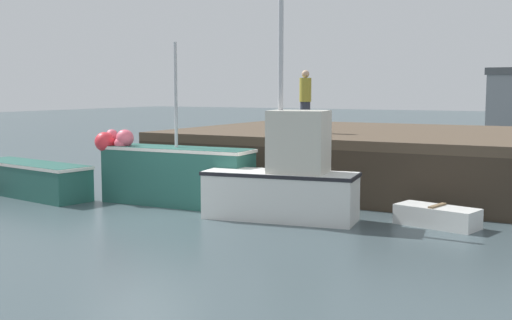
% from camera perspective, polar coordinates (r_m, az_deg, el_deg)
% --- Properties ---
extents(ground, '(120.00, 160.00, 0.10)m').
position_cam_1_polar(ground, '(14.81, -10.19, -5.47)').
color(ground, '#3D4C51').
extents(pier, '(10.35, 8.49, 1.69)m').
position_cam_1_polar(pier, '(19.84, 8.26, 1.78)').
color(pier, brown).
rests_on(pier, ground).
extents(fishing_boat_near_left, '(4.16, 1.76, 0.94)m').
position_cam_1_polar(fishing_boat_near_left, '(18.79, -19.11, -1.53)').
color(fishing_boat_near_left, '#23564C').
rests_on(fishing_boat_near_left, ground).
extents(fishing_boat_near_right, '(4.27, 1.32, 4.11)m').
position_cam_1_polar(fishing_boat_near_right, '(16.58, -7.33, -1.09)').
color(fishing_boat_near_right, '#23564C').
rests_on(fishing_boat_near_right, ground).
extents(fishing_boat_mid, '(3.62, 1.68, 4.90)m').
position_cam_1_polar(fishing_boat_mid, '(14.53, 2.58, -1.71)').
color(fishing_boat_mid, silver).
rests_on(fishing_boat_mid, ground).
extents(rowboat, '(1.85, 1.12, 0.47)m').
position_cam_1_polar(rowboat, '(14.46, 15.65, -4.81)').
color(rowboat, silver).
rests_on(rowboat, ground).
extents(dockworker, '(0.34, 0.34, 1.79)m').
position_cam_1_polar(dockworker, '(18.71, 4.36, 5.18)').
color(dockworker, '#2D3342').
rests_on(dockworker, pier).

